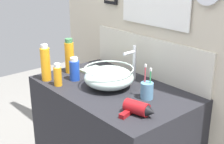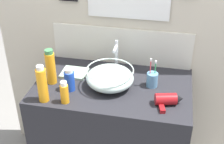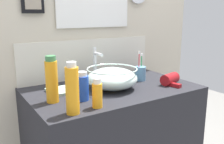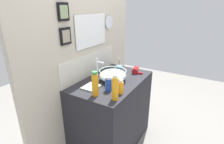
{
  "view_description": "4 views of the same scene",
  "coord_description": "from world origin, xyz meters",
  "px_view_note": "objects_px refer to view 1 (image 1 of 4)",
  "views": [
    {
      "loc": [
        1.37,
        -1.17,
        1.64
      ],
      "look_at": [
        -0.0,
        0.0,
        0.99
      ],
      "focal_mm": 50.0,
      "sensor_mm": 36.0,
      "label": 1
    },
    {
      "loc": [
        0.35,
        -1.69,
        2.03
      ],
      "look_at": [
        -0.0,
        0.0,
        0.99
      ],
      "focal_mm": 50.0,
      "sensor_mm": 36.0,
      "label": 2
    },
    {
      "loc": [
        -0.81,
        -1.26,
        1.34
      ],
      "look_at": [
        -0.0,
        0.0,
        0.99
      ],
      "focal_mm": 40.0,
      "sensor_mm": 36.0,
      "label": 3
    },
    {
      "loc": [
        -1.61,
        -0.95,
        1.7
      ],
      "look_at": [
        -0.0,
        0.0,
        0.99
      ],
      "focal_mm": 28.0,
      "sensor_mm": 36.0,
      "label": 4
    }
  ],
  "objects_px": {
    "faucet": "(133,61)",
    "hair_drier": "(138,109)",
    "soap_dispenser": "(74,69)",
    "hand_towel": "(95,71)",
    "spray_bottle": "(46,63)",
    "lotion_bottle": "(69,56)",
    "shampoo_bottle": "(58,75)",
    "glass_bowl_sink": "(109,77)",
    "toothbrush_cup": "(147,90)"
  },
  "relations": [
    {
      "from": "faucet",
      "to": "hair_drier",
      "type": "relative_size",
      "value": 1.28
    },
    {
      "from": "soap_dispenser",
      "to": "hand_towel",
      "type": "distance_m",
      "value": 0.21
    },
    {
      "from": "spray_bottle",
      "to": "soap_dispenser",
      "type": "distance_m",
      "value": 0.19
    },
    {
      "from": "faucet",
      "to": "hair_drier",
      "type": "xyz_separation_m",
      "value": [
        0.38,
        -0.33,
        -0.1
      ]
    },
    {
      "from": "faucet",
      "to": "spray_bottle",
      "type": "distance_m",
      "value": 0.57
    },
    {
      "from": "spray_bottle",
      "to": "lotion_bottle",
      "type": "relative_size",
      "value": 1.0
    },
    {
      "from": "hair_drier",
      "to": "spray_bottle",
      "type": "distance_m",
      "value": 0.76
    },
    {
      "from": "soap_dispenser",
      "to": "shampoo_bottle",
      "type": "height_order",
      "value": "soap_dispenser"
    },
    {
      "from": "faucet",
      "to": "soap_dispenser",
      "type": "relative_size",
      "value": 1.49
    },
    {
      "from": "spray_bottle",
      "to": "shampoo_bottle",
      "type": "relative_size",
      "value": 1.65
    },
    {
      "from": "glass_bowl_sink",
      "to": "spray_bottle",
      "type": "relative_size",
      "value": 1.28
    },
    {
      "from": "soap_dispenser",
      "to": "lotion_bottle",
      "type": "xyz_separation_m",
      "value": [
        -0.14,
        0.06,
        0.05
      ]
    },
    {
      "from": "spray_bottle",
      "to": "soap_dispenser",
      "type": "bearing_deg",
      "value": 50.14
    },
    {
      "from": "shampoo_bottle",
      "to": "lotion_bottle",
      "type": "bearing_deg",
      "value": 129.3
    },
    {
      "from": "shampoo_bottle",
      "to": "glass_bowl_sink",
      "type": "bearing_deg",
      "value": 44.5
    },
    {
      "from": "spray_bottle",
      "to": "hand_towel",
      "type": "relative_size",
      "value": 1.38
    },
    {
      "from": "toothbrush_cup",
      "to": "shampoo_bottle",
      "type": "xyz_separation_m",
      "value": [
        -0.5,
        -0.29,
        0.02
      ]
    },
    {
      "from": "hand_towel",
      "to": "lotion_bottle",
      "type": "bearing_deg",
      "value": -129.39
    },
    {
      "from": "faucet",
      "to": "spray_bottle",
      "type": "xyz_separation_m",
      "value": [
        -0.36,
        -0.44,
        -0.02
      ]
    },
    {
      "from": "shampoo_bottle",
      "to": "hand_towel",
      "type": "height_order",
      "value": "shampoo_bottle"
    },
    {
      "from": "shampoo_bottle",
      "to": "hair_drier",
      "type": "bearing_deg",
      "value": 9.7
    },
    {
      "from": "spray_bottle",
      "to": "toothbrush_cup",
      "type": "bearing_deg",
      "value": 24.93
    },
    {
      "from": "spray_bottle",
      "to": "shampoo_bottle",
      "type": "distance_m",
      "value": 0.14
    },
    {
      "from": "glass_bowl_sink",
      "to": "shampoo_bottle",
      "type": "bearing_deg",
      "value": -135.5
    },
    {
      "from": "lotion_bottle",
      "to": "shampoo_bottle",
      "type": "height_order",
      "value": "lotion_bottle"
    },
    {
      "from": "faucet",
      "to": "lotion_bottle",
      "type": "height_order",
      "value": "lotion_bottle"
    },
    {
      "from": "soap_dispenser",
      "to": "hand_towel",
      "type": "bearing_deg",
      "value": 99.81
    },
    {
      "from": "faucet",
      "to": "spray_bottle",
      "type": "height_order",
      "value": "spray_bottle"
    },
    {
      "from": "glass_bowl_sink",
      "to": "hair_drier",
      "type": "xyz_separation_m",
      "value": [
        0.38,
        -0.12,
        -0.03
      ]
    },
    {
      "from": "spray_bottle",
      "to": "shampoo_bottle",
      "type": "xyz_separation_m",
      "value": [
        0.13,
        0.01,
        -0.05
      ]
    },
    {
      "from": "glass_bowl_sink",
      "to": "soap_dispenser",
      "type": "xyz_separation_m",
      "value": [
        -0.24,
        -0.09,
        0.01
      ]
    },
    {
      "from": "toothbrush_cup",
      "to": "spray_bottle",
      "type": "xyz_separation_m",
      "value": [
        -0.63,
        -0.29,
        0.07
      ]
    },
    {
      "from": "toothbrush_cup",
      "to": "hand_towel",
      "type": "xyz_separation_m",
      "value": [
        -0.55,
        0.04,
        -0.04
      ]
    },
    {
      "from": "hair_drier",
      "to": "faucet",
      "type": "bearing_deg",
      "value": 139.33
    },
    {
      "from": "faucet",
      "to": "lotion_bottle",
      "type": "bearing_deg",
      "value": -148.3
    },
    {
      "from": "hair_drier",
      "to": "toothbrush_cup",
      "type": "bearing_deg",
      "value": 122.1
    },
    {
      "from": "spray_bottle",
      "to": "lotion_bottle",
      "type": "height_order",
      "value": "lotion_bottle"
    },
    {
      "from": "spray_bottle",
      "to": "lotion_bottle",
      "type": "distance_m",
      "value": 0.2
    },
    {
      "from": "soap_dispenser",
      "to": "shampoo_bottle",
      "type": "distance_m",
      "value": 0.14
    },
    {
      "from": "shampoo_bottle",
      "to": "faucet",
      "type": "bearing_deg",
      "value": 61.96
    },
    {
      "from": "toothbrush_cup",
      "to": "hand_towel",
      "type": "distance_m",
      "value": 0.55
    },
    {
      "from": "lotion_bottle",
      "to": "soap_dispenser",
      "type": "bearing_deg",
      "value": -21.87
    },
    {
      "from": "faucet",
      "to": "soap_dispenser",
      "type": "distance_m",
      "value": 0.39
    },
    {
      "from": "shampoo_bottle",
      "to": "soap_dispenser",
      "type": "bearing_deg",
      "value": 95.61
    },
    {
      "from": "soap_dispenser",
      "to": "shampoo_bottle",
      "type": "xyz_separation_m",
      "value": [
        0.01,
        -0.14,
        -0.0
      ]
    },
    {
      "from": "hair_drier",
      "to": "glass_bowl_sink",
      "type": "bearing_deg",
      "value": 162.31
    },
    {
      "from": "glass_bowl_sink",
      "to": "faucet",
      "type": "relative_size",
      "value": 1.34
    },
    {
      "from": "hair_drier",
      "to": "spray_bottle",
      "type": "xyz_separation_m",
      "value": [
        -0.75,
        -0.11,
        0.08
      ]
    },
    {
      "from": "faucet",
      "to": "hand_towel",
      "type": "relative_size",
      "value": 1.31
    },
    {
      "from": "hand_towel",
      "to": "shampoo_bottle",
      "type": "bearing_deg",
      "value": -81.91
    }
  ]
}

